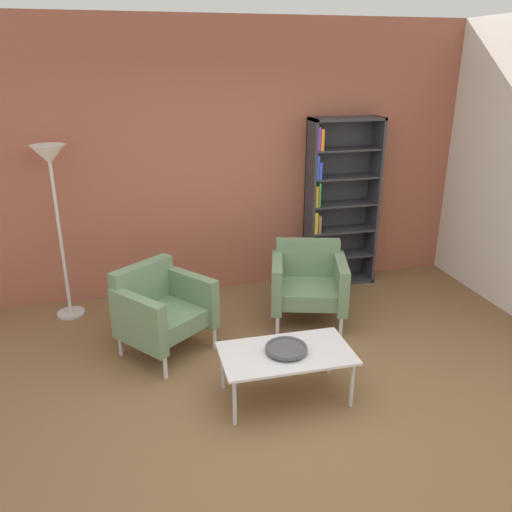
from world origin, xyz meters
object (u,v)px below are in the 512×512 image
object	(u,v)px
armchair_near_window	(161,308)
floor_lamp_torchiere	(52,176)
bookshelf_tall	(337,203)
armchair_corner_red	(308,282)
decorative_bowl	(286,348)
coffee_table_low	(286,356)

from	to	relation	value
armchair_near_window	floor_lamp_torchiere	world-z (taller)	floor_lamp_torchiere
bookshelf_tall	armchair_corner_red	xyz separation A→B (m)	(-0.62, -0.86, -0.54)
bookshelf_tall	decorative_bowl	distance (m)	2.44
coffee_table_low	armchair_near_window	world-z (taller)	armchair_near_window
armchair_corner_red	armchair_near_window	bearing A→B (deg)	-154.13
armchair_near_window	floor_lamp_torchiere	xyz separation A→B (m)	(-0.88, 0.94, 1.03)
bookshelf_tall	decorative_bowl	xyz separation A→B (m)	(-1.21, -2.06, -0.52)
decorative_bowl	coffee_table_low	bearing A→B (deg)	-153.43
coffee_table_low	floor_lamp_torchiere	size ratio (longest dim) A/B	0.57
armchair_corner_red	floor_lamp_torchiere	distance (m)	2.65
armchair_near_window	floor_lamp_torchiere	size ratio (longest dim) A/B	0.55
bookshelf_tall	armchair_near_window	size ratio (longest dim) A/B	2.00
coffee_table_low	armchair_near_window	xyz separation A→B (m)	(-0.87, 0.95, 0.05)
decorative_bowl	bookshelf_tall	bearing A→B (deg)	59.43
decorative_bowl	armchair_corner_red	xyz separation A→B (m)	(0.59, 1.19, -0.02)
decorative_bowl	floor_lamp_torchiere	xyz separation A→B (m)	(-1.75, 1.89, 1.01)
floor_lamp_torchiere	armchair_corner_red	bearing A→B (deg)	-16.48
coffee_table_low	decorative_bowl	xyz separation A→B (m)	(0.00, 0.00, 0.07)
coffee_table_low	armchair_corner_red	bearing A→B (deg)	63.63
decorative_bowl	armchair_near_window	size ratio (longest dim) A/B	0.34
coffee_table_low	decorative_bowl	bearing A→B (deg)	26.57
bookshelf_tall	armchair_near_window	bearing A→B (deg)	-151.97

